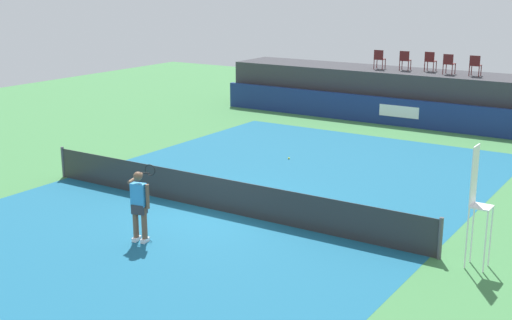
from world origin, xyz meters
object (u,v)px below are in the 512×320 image
object	(u,v)px
spectator_chair_left	(405,60)
spectator_chair_far_right	(475,65)
spectator_chair_far_left	(379,58)
net_post_near	(63,162)
umpire_chair	(477,198)
tennis_player	(140,204)
net_post_far	(440,238)
tennis_ball	(289,158)
spectator_chair_right	(449,63)
spectator_chair_center	(430,61)

from	to	relation	value
spectator_chair_left	spectator_chair_far_right	world-z (taller)	same
spectator_chair_left	spectator_chair_far_right	size ratio (longest dim) A/B	1.00
spectator_chair_far_left	net_post_near	world-z (taller)	spectator_chair_far_left
spectator_chair_far_right	umpire_chair	xyz separation A→B (m)	(4.33, -15.06, -1.11)
spectator_chair_left	tennis_player	bearing A→B (deg)	-88.96
tennis_player	umpire_chair	bearing A→B (deg)	21.68
net_post_far	spectator_chair_far_right	bearing A→B (deg)	103.43
spectator_chair_left	tennis_player	world-z (taller)	spectator_chair_left
spectator_chair_far_left	tennis_ball	size ratio (longest dim) A/B	13.06
net_post_far	tennis_ball	size ratio (longest dim) A/B	14.71
spectator_chair_far_left	spectator_chair_right	size ratio (longest dim) A/B	1.00
spectator_chair_left	net_post_far	size ratio (longest dim) A/B	0.89
spectator_chair_left	net_post_near	world-z (taller)	spectator_chair_left
spectator_chair_center	spectator_chair_right	xyz separation A→B (m)	(1.01, -0.51, 0.00)
spectator_chair_far_left	tennis_player	bearing A→B (deg)	-85.25
spectator_chair_far_left	spectator_chair_right	world-z (taller)	same
spectator_chair_center	spectator_chair_right	distance (m)	1.13
net_post_far	tennis_ball	xyz separation A→B (m)	(-7.41, 5.91, -0.46)
spectator_chair_right	tennis_ball	world-z (taller)	spectator_chair_right
spectator_chair_far_left	spectator_chair_far_right	xyz separation A→B (m)	(4.37, 0.00, 0.00)
spectator_chair_left	tennis_player	xyz separation A→B (m)	(0.33, -18.12, -1.73)
net_post_near	net_post_far	size ratio (longest dim) A/B	1.00
umpire_chair	net_post_far	distance (m)	1.31
net_post_near	tennis_player	bearing A→B (deg)	-25.83
spectator_chair_center	umpire_chair	bearing A→B (deg)	-67.38
spectator_chair_left	spectator_chair_center	size ratio (longest dim) A/B	1.00
spectator_chair_right	tennis_player	size ratio (longest dim) A/B	0.50
net_post_near	tennis_player	size ratio (longest dim) A/B	0.56
tennis_player	tennis_ball	distance (m)	8.87
net_post_near	tennis_player	world-z (taller)	tennis_player
tennis_ball	spectator_chair_center	bearing A→B (deg)	80.06
spectator_chair_left	umpire_chair	distance (m)	17.05
spectator_chair_left	tennis_ball	distance (m)	9.73
spectator_chair_far_left	umpire_chair	size ratio (longest dim) A/B	0.32
spectator_chair_far_right	spectator_chair_center	bearing A→B (deg)	167.81
spectator_chair_right	spectator_chair_far_right	bearing A→B (deg)	2.48
spectator_chair_right	tennis_player	distance (m)	18.05
spectator_chair_far_right	spectator_chair_far_left	bearing A→B (deg)	-179.98
spectator_chair_left	spectator_chair_far_left	bearing A→B (deg)	-170.37
tennis_player	tennis_ball	xyz separation A→B (m)	(-0.93, 8.78, -0.92)
tennis_ball	umpire_chair	bearing A→B (deg)	-35.94
spectator_chair_left	spectator_chair_right	xyz separation A→B (m)	(2.09, -0.24, 0.00)
spectator_chair_center	tennis_ball	xyz separation A→B (m)	(-1.68, -9.61, -2.66)
net_post_far	spectator_chair_right	bearing A→B (deg)	107.44
tennis_ball	spectator_chair_far_right	bearing A→B (deg)	67.37
umpire_chair	tennis_player	size ratio (longest dim) A/B	1.56
umpire_chair	net_post_near	world-z (taller)	umpire_chair
spectator_chair_left	umpire_chair	bearing A→B (deg)	-63.68
umpire_chair	net_post_far	world-z (taller)	umpire_chair
spectator_chair_right	net_post_near	bearing A→B (deg)	-117.11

